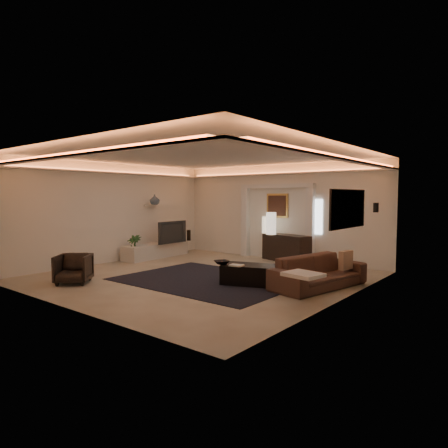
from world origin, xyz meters
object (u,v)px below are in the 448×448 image
Objects in this scene: console at (286,248)px; coffee_table at (251,275)px; armchair at (73,269)px; sofa at (319,272)px.

coffee_table is at bearing -56.26° from console.
console is 6.01m from armchair.
console is 2.22× the size of armchair.
console is at bearing 27.56° from armchair.
console reaches higher than armchair.
coffee_table is 3.95m from armchair.
coffee_table is at bearing -3.97° from armchair.
coffee_table is (-1.29, -0.66, -0.13)m from sofa.
coffee_table is at bearing 129.18° from sofa.
sofa is at bearing 7.46° from coffee_table.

